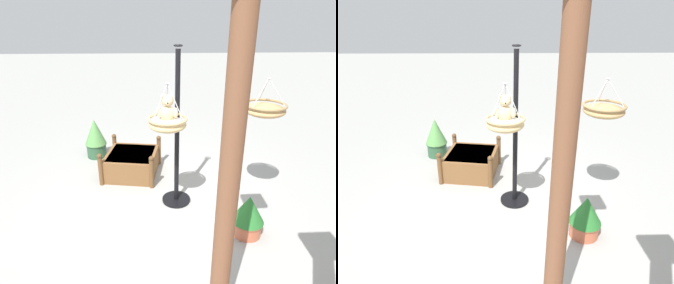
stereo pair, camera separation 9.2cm
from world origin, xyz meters
The scene contains 9 objects.
ground_plane centered at (0.00, 0.00, 0.00)m, with size 40.00×40.00×0.00m, color #9E9E99.
display_pole_central centered at (-0.13, -0.13, 0.73)m, with size 0.44×0.44×2.37m.
hanging_basket_with_teddy centered at (0.02, 0.12, 1.39)m, with size 0.53×0.53×0.64m.
teddy_bear centered at (0.02, 0.14, 1.57)m, with size 0.27×0.25×0.40m.
hanging_basket_left_high centered at (-1.35, -0.07, 1.51)m, with size 0.59×0.59×0.53m.
greenhouse_pillar_left centered at (-0.39, 1.84, 1.48)m, with size 0.33×0.33×3.06m.
wooden_planter_box centered at (0.62, -1.05, 0.23)m, with size 1.09×1.10×0.59m.
potted_plant_flowering_red centered at (-1.02, 0.68, 0.29)m, with size 0.42×0.42×0.58m.
potted_plant_conical_shrub centered at (1.40, -1.81, 0.41)m, with size 0.43×0.43×0.80m.
Camera 1 is at (0.19, 3.82, 2.71)m, focal length 31.68 mm.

